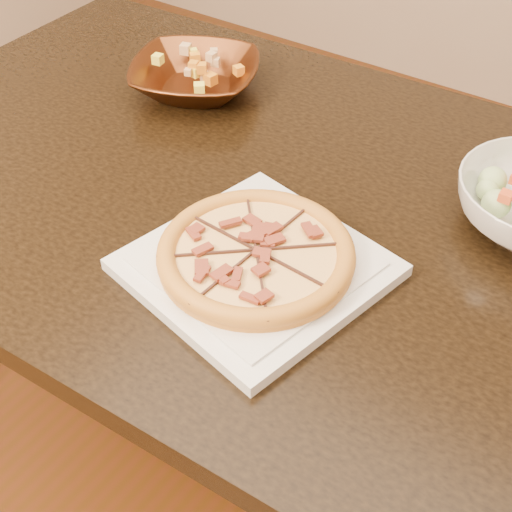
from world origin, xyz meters
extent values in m
cube|color=#512610|center=(0.00, 0.00, -0.01)|extent=(4.00, 4.00, 0.02)
cube|color=black|center=(0.03, 0.17, 0.73)|extent=(1.43, 0.94, 0.04)
cylinder|color=black|center=(-0.59, 0.54, 0.35)|extent=(0.07, 0.07, 0.71)
cube|color=silver|center=(0.15, 0.00, 0.76)|extent=(0.35, 0.35, 0.02)
cube|color=silver|center=(0.15, 0.00, 0.77)|extent=(0.30, 0.30, 0.00)
cylinder|color=#AF7225|center=(0.15, 0.00, 0.78)|extent=(0.26, 0.26, 0.01)
torus|color=#AF7225|center=(0.15, 0.00, 0.79)|extent=(0.27, 0.27, 0.03)
cylinder|color=#E4D871|center=(0.15, 0.00, 0.79)|extent=(0.21, 0.21, 0.01)
cube|color=#321B14|center=(0.15, 0.00, 0.79)|extent=(0.02, 0.26, 0.01)
cube|color=#321B14|center=(0.15, 0.00, 0.79)|extent=(0.17, 0.20, 0.01)
cube|color=#321B14|center=(0.15, 0.00, 0.79)|extent=(0.26, 0.02, 0.01)
cube|color=#321B14|center=(0.15, 0.00, 0.79)|extent=(0.20, 0.17, 0.01)
cube|color=#A83829|center=(0.17, 0.00, 0.79)|extent=(0.02, 0.02, 0.00)
cube|color=#A83829|center=(0.19, 0.01, 0.79)|extent=(0.03, 0.02, 0.00)
cube|color=#A83829|center=(0.21, 0.03, 0.79)|extent=(0.03, 0.02, 0.00)
cube|color=#A83829|center=(0.17, 0.02, 0.79)|extent=(0.03, 0.03, 0.00)
cube|color=#A83829|center=(0.18, 0.04, 0.79)|extent=(0.03, 0.03, 0.00)
cube|color=#A83829|center=(0.18, 0.07, 0.79)|extent=(0.02, 0.03, 0.00)
cube|color=#A83829|center=(0.16, 0.04, 0.79)|extent=(0.02, 0.03, 0.00)
cube|color=#A83829|center=(0.15, 0.06, 0.79)|extent=(0.02, 0.02, 0.00)
cube|color=#A83829|center=(0.13, 0.08, 0.79)|extent=(0.02, 0.03, 0.00)
cube|color=#A83829|center=(0.13, 0.04, 0.79)|extent=(0.02, 0.03, 0.00)
cube|color=#A83829|center=(0.11, 0.05, 0.79)|extent=(0.03, 0.03, 0.00)
cube|color=#A83829|center=(0.13, 0.02, 0.79)|extent=(0.03, 0.02, 0.00)
cube|color=#A83829|center=(0.11, 0.02, 0.79)|extent=(0.03, 0.02, 0.00)
cube|color=#A83829|center=(0.08, 0.01, 0.79)|extent=(0.02, 0.02, 0.00)
cube|color=#A83829|center=(0.12, 0.00, 0.79)|extent=(0.03, 0.02, 0.00)
cube|color=#A83829|center=(0.10, -0.02, 0.79)|extent=(0.03, 0.02, 0.00)
cube|color=#A83829|center=(0.09, -0.04, 0.79)|extent=(0.03, 0.03, 0.00)
cube|color=#A83829|center=(0.13, -0.03, 0.79)|extent=(0.03, 0.03, 0.00)
cube|color=#A83829|center=(0.12, -0.05, 0.79)|extent=(0.02, 0.03, 0.00)
cube|color=#A83829|center=(0.15, -0.02, 0.79)|extent=(0.02, 0.03, 0.00)
cube|color=#A83829|center=(0.15, -0.04, 0.79)|extent=(0.02, 0.02, 0.00)
cube|color=#A83829|center=(0.17, -0.06, 0.79)|extent=(0.02, 0.03, 0.00)
cube|color=#A83829|center=(0.17, -0.02, 0.79)|extent=(0.02, 0.03, 0.00)
cube|color=#A83829|center=(0.19, -0.03, 0.79)|extent=(0.03, 0.03, 0.00)
cube|color=#A83829|center=(0.22, -0.04, 0.79)|extent=(0.03, 0.02, 0.00)
cube|color=#A83829|center=(0.19, -0.01, 0.79)|extent=(0.03, 0.02, 0.00)
imported|color=#4F2712|center=(-0.22, 0.35, 0.78)|extent=(0.31, 0.31, 0.06)
cube|color=tan|center=(-0.22, 0.35, 0.82)|extent=(0.03, 0.03, 0.03)
cube|color=orange|center=(-0.21, 0.36, 0.82)|extent=(0.03, 0.03, 0.03)
cube|color=#F8EC42|center=(-0.20, 0.37, 0.82)|extent=(0.03, 0.03, 0.03)
cube|color=tan|center=(-0.20, 0.39, 0.82)|extent=(0.03, 0.03, 0.03)
cube|color=orange|center=(-0.22, 0.36, 0.82)|extent=(0.03, 0.03, 0.03)
cube|color=#F8EC42|center=(-0.23, 0.38, 0.82)|extent=(0.03, 0.03, 0.03)
cube|color=tan|center=(-0.24, 0.39, 0.82)|extent=(0.03, 0.03, 0.03)
cube|color=orange|center=(-0.23, 0.35, 0.82)|extent=(0.03, 0.03, 0.03)
cube|color=#F8EC42|center=(-0.24, 0.36, 0.82)|extent=(0.03, 0.03, 0.03)
cube|color=tan|center=(-0.26, 0.35, 0.82)|extent=(0.03, 0.03, 0.03)
cube|color=orange|center=(-0.27, 0.34, 0.82)|extent=(0.03, 0.03, 0.03)
cube|color=#F8EC42|center=(-0.23, 0.35, 0.82)|extent=(0.03, 0.03, 0.03)
cube|color=tan|center=(-0.24, 0.33, 0.82)|extent=(0.03, 0.03, 0.03)
cube|color=orange|center=(-0.23, 0.31, 0.82)|extent=(0.03, 0.03, 0.03)
cube|color=#F8EC42|center=(-0.22, 0.35, 0.82)|extent=(0.03, 0.03, 0.03)
cube|color=tan|center=(-0.22, 0.34, 0.82)|extent=(0.03, 0.03, 0.03)
cube|color=orange|center=(-0.20, 0.33, 0.82)|extent=(0.03, 0.03, 0.03)
cube|color=#F8EC42|center=(-0.18, 0.33, 0.82)|extent=(0.03, 0.03, 0.03)
camera|label=1|loc=(0.55, -0.58, 1.42)|focal=50.00mm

